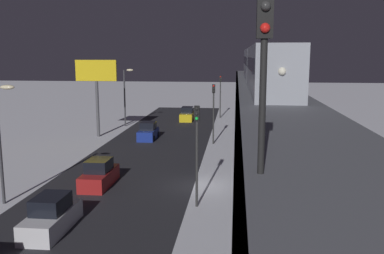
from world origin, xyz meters
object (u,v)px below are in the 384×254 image
Objects in this scene: sedan_red at (99,175)px; commercial_billboard at (96,78)px; sedan_white at (52,217)px; subway_train at (262,65)px; traffic_light_mid at (214,105)px; sedan_blue at (148,132)px; sedan_yellow at (187,115)px; rail_signal at (264,56)px; traffic_light_far at (220,90)px; traffic_light_near at (197,141)px.

commercial_billboard is (6.16, -18.26, 6.03)m from sedan_red.
subway_train is at bearing -120.38° from sedan_white.
sedan_blue is at bearing -13.62° from traffic_light_mid.
subway_train is 4.14× the size of commercial_billboard.
commercial_billboard is (8.96, 13.42, 6.03)m from sedan_yellow.
rail_signal reaches higher than sedan_white.
rail_signal reaches higher than traffic_light_far.
sedan_blue is 0.90× the size of sedan_yellow.
subway_train is at bearing -106.25° from traffic_light_near.
sedan_yellow is 0.70× the size of traffic_light_mid.
subway_train is 8.09× the size of sedan_white.
commercial_billboard is (13.66, -21.83, 2.63)m from traffic_light_near.
commercial_billboard is (16.61, -37.36, -2.60)m from rail_signal.
sedan_yellow is (-2.80, -14.38, 0.01)m from sedan_blue.
rail_signal is at bearing 106.02° from sedan_blue.
subway_train is 5.76× the size of traffic_light_near.
traffic_light_mid is at bearing -85.13° from rail_signal.
traffic_light_mid is (0.00, -19.05, 0.00)m from traffic_light_near.
commercial_billboard is at bearing -8.88° from sedan_blue.
sedan_blue is (12.32, -4.33, -7.70)m from subway_train.
rail_signal is 40.97m from commercial_billboard.
traffic_light_mid is 1.00× the size of traffic_light_far.
traffic_light_near is at bearing -82.40° from sedan_yellow.
rail_signal is 0.62× the size of traffic_light_far.
sedan_blue and sedan_white have the same top height.
rail_signal reaches higher than commercial_billboard.
traffic_light_near is at bearing 90.00° from traffic_light_mid.
rail_signal is at bearing -81.43° from sedan_yellow.
rail_signal is 52.07m from sedan_yellow.
sedan_yellow is at bearing -123.73° from commercial_billboard.
rail_signal is 23.42m from sedan_red.
sedan_blue is (10.45, -36.40, -8.65)m from rail_signal.
rail_signal is 0.91× the size of sedan_red.
subway_train reaches higher than traffic_light_mid.
sedan_red is 0.97× the size of sedan_white.
traffic_light_far is (-7.50, -34.53, 3.40)m from sedan_red.
commercial_billboard is at bearing -15.99° from subway_train.
sedan_red and sedan_white have the same top height.
sedan_blue is 17.30m from sedan_red.
rail_signal is 16.65m from traffic_light_near.
commercial_billboard is at bearing -57.97° from traffic_light_near.
traffic_light_far is at bearing -77.40° from subway_train.
sedan_yellow is at bearing -63.03° from subway_train.
sedan_white is (10.45, -11.05, -8.63)m from rail_signal.
traffic_light_far reaches higher than sedan_blue.
traffic_light_mid reaches higher than sedan_white.
traffic_light_mid is (-7.50, -23.53, 3.40)m from sedan_white.
sedan_blue and sedan_red have the same top height.
traffic_light_far is at bearing -99.99° from sedan_white.
sedan_blue is 0.88× the size of sedan_white.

